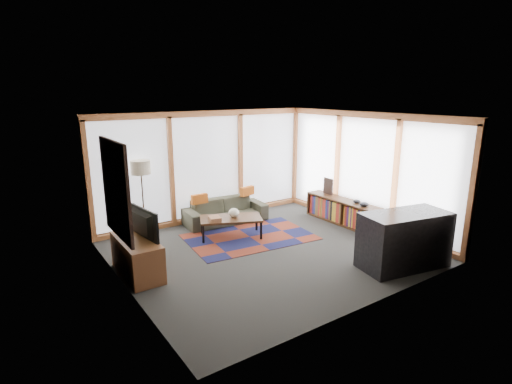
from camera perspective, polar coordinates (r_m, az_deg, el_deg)
ground at (r=7.92m, az=1.65°, el=-8.33°), size 5.50×5.50×0.00m
room_envelope at (r=8.19m, az=2.22°, el=3.70°), size 5.52×5.02×2.62m
rug at (r=8.59m, az=-0.89°, el=-6.44°), size 2.77×1.94×0.01m
sofa at (r=9.46m, az=-4.38°, el=-2.72°), size 2.00×0.91×0.57m
pillow_left at (r=9.08m, az=-8.08°, el=-0.97°), size 0.39×0.13×0.21m
pillow_right at (r=9.70m, az=-1.26°, el=0.15°), size 0.40×0.20×0.21m
floor_lamp at (r=8.78m, az=-15.86°, el=-0.93°), size 0.41×0.41×1.64m
coffee_table at (r=8.56m, az=-3.60°, el=-5.04°), size 1.44×1.12×0.43m
book_stack at (r=8.29m, az=-5.93°, el=-3.86°), size 0.28×0.32×0.09m
vase at (r=8.49m, az=-3.19°, el=-2.97°), size 0.26×0.26×0.20m
bookshelf at (r=9.51m, az=12.84°, el=-2.92°), size 0.42×2.31×0.58m
bowl_a at (r=9.06m, az=15.19°, el=-1.69°), size 0.20×0.20×0.10m
bowl_b at (r=9.29m, az=14.20°, el=-1.29°), size 0.20×0.20×0.08m
shelf_picture at (r=9.90m, az=10.27°, el=0.82°), size 0.05×0.30×0.40m
tv_console at (r=7.12m, az=-16.62°, el=-8.88°), size 0.53×1.27×0.63m
television at (r=6.94m, az=-16.32°, el=-4.40°), size 0.24×0.90×0.52m
bar_counter at (r=7.53m, az=20.40°, el=-6.44°), size 1.68×1.03×0.99m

